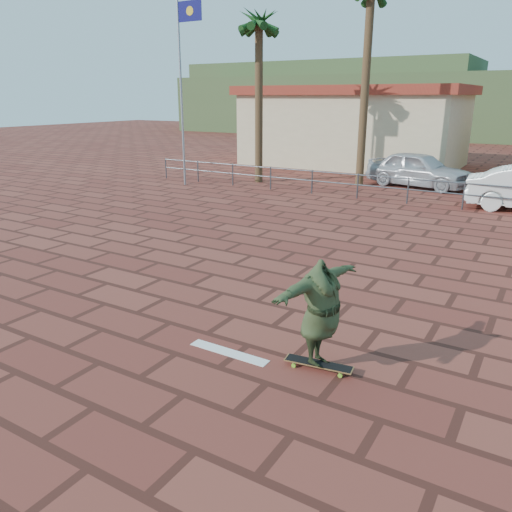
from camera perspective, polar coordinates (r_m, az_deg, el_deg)
The scene contains 10 objects.
ground at distance 9.39m, azimuth -2.55°, elevation -6.89°, with size 120.00×120.00×0.00m, color brown.
paint_stripe at distance 8.15m, azimuth -3.12°, elevation -10.95°, with size 1.40×0.22×0.01m, color white.
guardrail at distance 19.94m, azimuth 17.01°, elevation 7.65°, with size 24.06×0.06×1.00m.
flagpole at distance 23.28m, azimuth -8.36°, elevation 19.37°, with size 1.30×0.10×8.00m.
palm_far_left at distance 24.14m, azimuth 0.35°, elevation 24.70°, with size 2.40×2.40×8.25m.
building_west at distance 31.06m, azimuth 11.13°, elevation 14.43°, with size 12.60×7.60×4.50m.
hill_back at distance 68.53m, azimuth 8.51°, elevation 17.65°, with size 35.00×14.00×8.00m, color #384C28.
longboard at distance 7.72m, azimuth 7.16°, elevation -12.16°, with size 1.06×0.36×0.10m.
skateboarder at distance 7.34m, azimuth 7.41°, elevation -6.48°, with size 2.01×0.55×1.64m, color #2D3A1F.
car_silver at distance 23.91m, azimuth 18.08°, elevation 9.39°, with size 1.86×4.63×1.58m, color #ADAFB4.
Camera 1 is at (4.76, -7.09, 3.92)m, focal length 35.00 mm.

